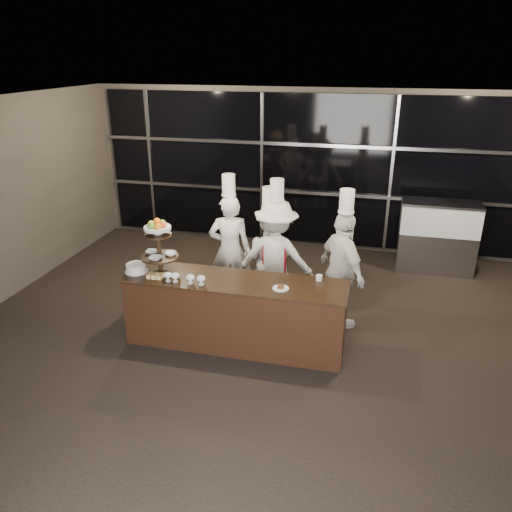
% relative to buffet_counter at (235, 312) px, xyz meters
% --- Properties ---
extents(room, '(10.00, 10.00, 10.00)m').
position_rel_buffet_counter_xyz_m(room, '(0.67, -1.16, 1.03)').
color(room, black).
rests_on(room, ground).
extents(window_wall, '(8.60, 0.10, 2.80)m').
position_rel_buffet_counter_xyz_m(window_wall, '(0.67, 3.77, 1.04)').
color(window_wall, black).
rests_on(window_wall, ground).
extents(buffet_counter, '(2.84, 0.74, 0.92)m').
position_rel_buffet_counter_xyz_m(buffet_counter, '(0.00, 0.00, 0.00)').
color(buffet_counter, black).
rests_on(buffet_counter, ground).
extents(display_stand, '(0.48, 0.48, 0.74)m').
position_rel_buffet_counter_xyz_m(display_stand, '(-1.00, -0.00, 0.87)').
color(display_stand, black).
rests_on(display_stand, buffet_counter).
extents(compotes, '(0.55, 0.11, 0.12)m').
position_rel_buffet_counter_xyz_m(compotes, '(-0.60, -0.22, 0.54)').
color(compotes, silver).
rests_on(compotes, buffet_counter).
extents(layer_cake, '(0.30, 0.30, 0.11)m').
position_rel_buffet_counter_xyz_m(layer_cake, '(-1.32, -0.05, 0.51)').
color(layer_cake, white).
rests_on(layer_cake, buffet_counter).
extents(pastry_squares, '(0.20, 0.13, 0.05)m').
position_rel_buffet_counter_xyz_m(pastry_squares, '(-1.00, -0.16, 0.48)').
color(pastry_squares, '#EEC774').
rests_on(pastry_squares, buffet_counter).
extents(small_plate, '(0.20, 0.20, 0.05)m').
position_rel_buffet_counter_xyz_m(small_plate, '(0.61, -0.10, 0.47)').
color(small_plate, white).
rests_on(small_plate, buffet_counter).
extents(chef_cup, '(0.08, 0.08, 0.07)m').
position_rel_buffet_counter_xyz_m(chef_cup, '(1.03, 0.25, 0.49)').
color(chef_cup, white).
rests_on(chef_cup, buffet_counter).
extents(display_case, '(1.30, 0.57, 1.24)m').
position_rel_buffet_counter_xyz_m(display_case, '(2.73, 3.14, 0.22)').
color(display_case, '#A5A5AA').
rests_on(display_case, ground).
extents(chef_a, '(0.69, 0.54, 1.99)m').
position_rel_buffet_counter_xyz_m(chef_a, '(-0.41, 1.16, 0.41)').
color(chef_a, white).
rests_on(chef_a, ground).
extents(chef_b, '(0.84, 0.71, 1.84)m').
position_rel_buffet_counter_xyz_m(chef_b, '(0.18, 1.16, 0.32)').
color(chef_b, silver).
rests_on(chef_b, ground).
extents(chef_c, '(1.11, 0.66, 1.99)m').
position_rel_buffet_counter_xyz_m(chef_c, '(0.31, 1.04, 0.39)').
color(chef_c, silver).
rests_on(chef_c, ground).
extents(chef_d, '(0.91, 1.03, 1.97)m').
position_rel_buffet_counter_xyz_m(chef_d, '(1.27, 0.80, 0.39)').
color(chef_d, white).
rests_on(chef_d, ground).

